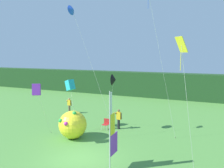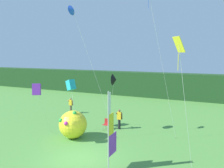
{
  "view_description": "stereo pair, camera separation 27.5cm",
  "coord_description": "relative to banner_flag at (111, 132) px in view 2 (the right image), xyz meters",
  "views": [
    {
      "loc": [
        7.32,
        -11.34,
        6.18
      ],
      "look_at": [
        0.75,
        3.27,
        4.15
      ],
      "focal_mm": 37.46,
      "sensor_mm": 36.0,
      "label": 1
    },
    {
      "loc": [
        7.57,
        -11.23,
        6.18
      ],
      "look_at": [
        0.75,
        3.27,
        4.15
      ],
      "focal_mm": 37.46,
      "sensor_mm": 36.0,
      "label": 2
    }
  ],
  "objects": [
    {
      "name": "kite_blue_diamond_4",
      "position": [
        0.59,
        5.08,
        7.38
      ],
      "size": [
        2.22,
        1.62,
        10.7
      ],
      "color": "brown",
      "rests_on": "ground"
    },
    {
      "name": "kite_yellow_diamond_5",
      "position": [
        3.6,
        -1.04,
        4.03
      ],
      "size": [
        1.08,
        1.1,
        6.89
      ],
      "color": "brown",
      "rests_on": "ground"
    },
    {
      "name": "kite_purple_box_3",
      "position": [
        -5.77,
        0.79,
        1.82
      ],
      "size": [
        1.55,
        3.13,
        4.33
      ],
      "color": "brown",
      "rests_on": "ground"
    },
    {
      "name": "ground_plane",
      "position": [
        -2.42,
        0.43,
        -2.08
      ],
      "size": [
        120.0,
        120.0,
        0.0
      ],
      "primitive_type": "plane",
      "color": "#518E3D"
    },
    {
      "name": "distant_treeline",
      "position": [
        -2.42,
        22.44,
        -0.3
      ],
      "size": [
        80.0,
        2.4,
        3.57
      ],
      "primitive_type": "cube",
      "color": "#1E421E",
      "rests_on": "ground"
    },
    {
      "name": "person_near_banner",
      "position": [
        -2.35,
        6.57,
        -1.19
      ],
      "size": [
        0.55,
        0.48,
        1.66
      ],
      "color": "black",
      "rests_on": "ground"
    },
    {
      "name": "inflatable_balloon",
      "position": [
        -4.61,
        3.14,
        -1.04
      ],
      "size": [
        2.07,
        2.15,
        2.14
      ],
      "color": "yellow",
      "rests_on": "ground"
    },
    {
      "name": "kite_blue_delta_1",
      "position": [
        -4.56,
        3.36,
        7.17
      ],
      "size": [
        3.15,
        1.54,
        9.68
      ],
      "color": "brown",
      "rests_on": "ground"
    },
    {
      "name": "kite_cyan_box_2",
      "position": [
        -6.05,
        5.02,
        1.61
      ],
      "size": [
        1.65,
        1.34,
        4.17
      ],
      "color": "brown",
      "rests_on": "ground"
    },
    {
      "name": "banner_flag",
      "position": [
        0.0,
        0.0,
        0.0
      ],
      "size": [
        0.06,
        1.03,
        4.34
      ],
      "color": "#B7B7BC",
      "rests_on": "ground"
    },
    {
      "name": "folding_chair",
      "position": [
        -3.26,
        6.01,
        -1.57
      ],
      "size": [
        0.51,
        0.51,
        0.89
      ],
      "color": "#BCBCC1",
      "rests_on": "ground"
    },
    {
      "name": "kite_black_delta_0",
      "position": [
        -2.46,
        5.83,
        2.12
      ],
      "size": [
        1.87,
        2.56,
        4.66
      ],
      "color": "brown",
      "rests_on": "ground"
    },
    {
      "name": "person_mid_field",
      "position": [
        -9.07,
        9.2,
        -1.19
      ],
      "size": [
        0.55,
        0.48,
        1.66
      ],
      "color": "brown",
      "rests_on": "ground"
    }
  ]
}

